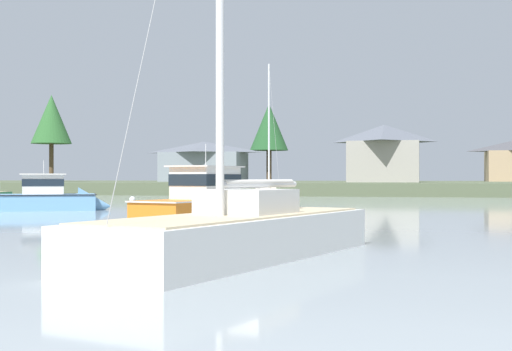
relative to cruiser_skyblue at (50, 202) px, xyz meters
name	(u,v)px	position (x,y,z in m)	size (l,w,h in m)	color
far_shore_bank	(339,186)	(8.92, 59.34, 0.19)	(233.20, 56.44, 1.24)	#4C563D
cruiser_skyblue	(50,202)	(0.00, 0.00, 0.00)	(7.49, 5.42, 3.55)	#669ECC
sailboat_red	(267,197)	(7.52, 20.69, -0.19)	(5.22, 7.49, 11.31)	#B2231E
cruiser_orange	(212,207)	(10.98, -6.32, 0.11)	(4.25, 8.03, 3.97)	orange
sailboat_white	(238,247)	(15.65, -19.98, -0.16)	(4.90, 9.24, 12.47)	white
mooring_buoy_white	(132,199)	(-2.42, 17.00, -0.35)	(0.46, 0.46, 0.51)	white
shore_tree_inland_b	(269,127)	(-0.45, 58.87, 8.08)	(5.16, 5.16, 10.50)	brown
shore_tree_right	(51,120)	(-29.82, 53.82, 9.28)	(5.46, 5.46, 11.87)	brown
cottage_behind_trees	(384,152)	(15.24, 50.23, 4.30)	(8.71, 9.24, 6.76)	#9E998E
cottage_hillside	(204,161)	(-8.49, 55.27, 3.54)	(11.41, 6.86, 5.28)	gray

